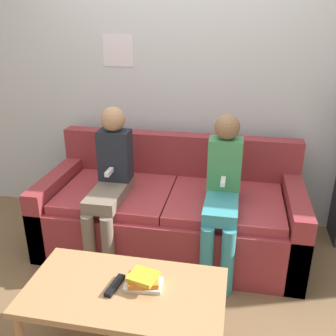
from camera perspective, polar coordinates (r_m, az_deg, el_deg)
The scene contains 8 objects.
ground_plane at distance 2.75m, azimuth -1.82°, elevation -17.83°, with size 10.00×10.00×0.00m, color brown.
wall_back at distance 3.24m, azimuth 2.38°, elevation 13.93°, with size 8.00×0.06×2.60m.
couch at distance 3.05m, azimuth 0.50°, elevation -6.84°, with size 2.01×0.91×0.84m.
coffee_table at distance 2.10m, azimuth -6.59°, elevation -18.79°, with size 1.05×0.56×0.44m.
person_left at distance 2.81m, azimuth -8.80°, elevation -1.45°, with size 0.24×0.61×1.15m.
person_right at distance 2.66m, azimuth 8.33°, elevation -3.04°, with size 0.24×0.61×1.14m.
tv_remote at distance 2.08m, azimuth -8.09°, elevation -17.29°, with size 0.07×0.17×0.02m.
book_stack at distance 2.06m, azimuth -3.78°, elevation -16.74°, with size 0.21×0.16×0.07m.
Camera 1 is at (0.48, -2.04, 1.78)m, focal length 40.00 mm.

